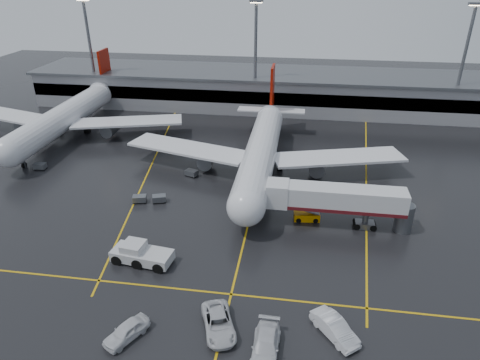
# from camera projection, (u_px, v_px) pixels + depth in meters

# --- Properties ---
(ground) EXTENTS (220.00, 220.00, 0.00)m
(ground) POSITION_uv_depth(u_px,v_px,m) (255.00, 198.00, 67.14)
(ground) COLOR black
(ground) RESTS_ON ground
(apron_line_centre) EXTENTS (0.25, 90.00, 0.02)m
(apron_line_centre) POSITION_uv_depth(u_px,v_px,m) (255.00, 198.00, 67.13)
(apron_line_centre) COLOR gold
(apron_line_centre) RESTS_ON ground
(apron_line_stop) EXTENTS (60.00, 0.25, 0.02)m
(apron_line_stop) POSITION_uv_depth(u_px,v_px,m) (231.00, 294.00, 47.74)
(apron_line_stop) COLOR gold
(apron_line_stop) RESTS_ON ground
(apron_line_left) EXTENTS (9.99, 69.35, 0.02)m
(apron_line_left) POSITION_uv_depth(u_px,v_px,m) (152.00, 163.00, 78.58)
(apron_line_left) COLOR gold
(apron_line_left) RESTS_ON ground
(apron_line_right) EXTENTS (7.57, 69.64, 0.02)m
(apron_line_right) POSITION_uv_depth(u_px,v_px,m) (366.00, 177.00, 73.57)
(apron_line_right) COLOR gold
(apron_line_right) RESTS_ON ground
(terminal) EXTENTS (122.00, 19.00, 8.60)m
(terminal) POSITION_uv_depth(u_px,v_px,m) (278.00, 90.00, 107.42)
(terminal) COLOR gray
(terminal) RESTS_ON ground
(light_mast_left) EXTENTS (3.00, 1.20, 25.45)m
(light_mast_left) POSITION_uv_depth(u_px,v_px,m) (90.00, 47.00, 103.51)
(light_mast_left) COLOR #595B60
(light_mast_left) RESTS_ON ground
(light_mast_mid) EXTENTS (3.00, 1.20, 25.45)m
(light_mast_mid) POSITION_uv_depth(u_px,v_px,m) (256.00, 52.00, 98.24)
(light_mast_mid) COLOR #595B60
(light_mast_mid) RESTS_ON ground
(light_mast_right) EXTENTS (3.00, 1.20, 25.45)m
(light_mast_right) POSITION_uv_depth(u_px,v_px,m) (464.00, 57.00, 92.31)
(light_mast_right) COLOR #595B60
(light_mast_right) RESTS_ON ground
(main_airliner) EXTENTS (48.80, 45.60, 14.10)m
(main_airliner) POSITION_uv_depth(u_px,v_px,m) (262.00, 149.00, 73.77)
(main_airliner) COLOR silver
(main_airliner) RESTS_ON ground
(second_airliner) EXTENTS (48.80, 45.60, 14.10)m
(second_airliner) POSITION_uv_depth(u_px,v_px,m) (67.00, 115.00, 89.88)
(second_airliner) COLOR silver
(second_airliner) RESTS_ON ground
(jet_bridge) EXTENTS (19.90, 3.40, 6.05)m
(jet_bridge) POSITION_uv_depth(u_px,v_px,m) (337.00, 201.00, 58.50)
(jet_bridge) COLOR silver
(jet_bridge) RESTS_ON ground
(pushback_tractor) EXTENTS (7.72, 4.04, 2.64)m
(pushback_tractor) POSITION_uv_depth(u_px,v_px,m) (141.00, 254.00, 52.53)
(pushback_tractor) COLOR #BEBEC0
(pushback_tractor) RESTS_ON ground
(belt_loader) EXTENTS (3.74, 2.03, 2.28)m
(belt_loader) POSITION_uv_depth(u_px,v_px,m) (307.00, 216.00, 61.23)
(belt_loader) COLOR orange
(belt_loader) RESTS_ON ground
(service_van_a) EXTENTS (4.81, 6.78, 1.72)m
(service_van_a) POSITION_uv_depth(u_px,v_px,m) (219.00, 323.00, 42.82)
(service_van_a) COLOR silver
(service_van_a) RESTS_ON ground
(service_van_b) EXTENTS (2.65, 6.23, 1.79)m
(service_van_b) POSITION_uv_depth(u_px,v_px,m) (266.00, 346.00, 40.22)
(service_van_b) COLOR silver
(service_van_b) RESTS_ON ground
(service_van_c) EXTENTS (5.00, 5.60, 1.84)m
(service_van_c) POSITION_uv_depth(u_px,v_px,m) (335.00, 328.00, 42.16)
(service_van_c) COLOR silver
(service_van_c) RESTS_ON ground
(service_van_d) EXTENTS (4.10, 5.20, 1.66)m
(service_van_d) POSITION_uv_depth(u_px,v_px,m) (126.00, 331.00, 41.90)
(service_van_d) COLOR silver
(service_van_d) RESTS_ON ground
(baggage_cart_a) EXTENTS (2.31, 1.86, 1.12)m
(baggage_cart_a) POSITION_uv_depth(u_px,v_px,m) (159.00, 198.00, 65.75)
(baggage_cart_a) COLOR #595B60
(baggage_cart_a) RESTS_ON ground
(baggage_cart_b) EXTENTS (2.26, 1.75, 1.12)m
(baggage_cart_b) POSITION_uv_depth(u_px,v_px,m) (140.00, 199.00, 65.68)
(baggage_cart_b) COLOR #595B60
(baggage_cart_b) RESTS_ON ground
(baggage_cart_c) EXTENTS (2.33, 1.93, 1.12)m
(baggage_cart_c) POSITION_uv_depth(u_px,v_px,m) (192.00, 173.00, 73.70)
(baggage_cart_c) COLOR #595B60
(baggage_cart_c) RESTS_ON ground
(baggage_cart_d) EXTENTS (2.05, 1.38, 1.12)m
(baggage_cart_d) POSITION_uv_depth(u_px,v_px,m) (17.00, 149.00, 83.20)
(baggage_cart_d) COLOR #595B60
(baggage_cart_d) RESTS_ON ground
(baggage_cart_e) EXTENTS (2.09, 1.44, 1.12)m
(baggage_cart_e) POSITION_uv_depth(u_px,v_px,m) (40.00, 166.00, 76.12)
(baggage_cart_e) COLOR #595B60
(baggage_cart_e) RESTS_ON ground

